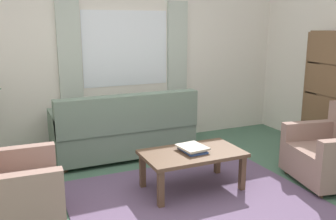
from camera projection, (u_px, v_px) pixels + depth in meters
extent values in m
plane|color=#476B56|center=(194.00, 201.00, 3.90)|extent=(6.24, 6.24, 0.00)
cube|color=silver|center=(125.00, 58.00, 5.61)|extent=(5.32, 0.12, 2.60)
cube|color=white|center=(126.00, 49.00, 5.52)|extent=(1.30, 0.01, 1.10)
cube|color=#B2BCB2|center=(69.00, 50.00, 5.16)|extent=(0.32, 0.06, 1.40)
cube|color=#B2BCB2|center=(177.00, 47.00, 5.82)|extent=(0.32, 0.06, 1.40)
cube|color=#604C6B|center=(194.00, 201.00, 3.90)|extent=(2.50, 2.09, 0.01)
cube|color=slate|center=(123.00, 138.00, 5.22)|extent=(1.90, 0.80, 0.38)
cube|color=slate|center=(129.00, 113.00, 4.84)|extent=(1.90, 0.20, 0.48)
cube|color=slate|center=(179.00, 111.00, 5.50)|extent=(0.16, 0.80, 0.24)
cube|color=slate|center=(57.00, 123.00, 4.80)|extent=(0.16, 0.80, 0.24)
cylinder|color=brown|center=(169.00, 139.00, 5.88)|extent=(0.06, 0.06, 0.06)
cylinder|color=brown|center=(58.00, 155.00, 5.20)|extent=(0.06, 0.06, 0.06)
cylinder|color=brown|center=(186.00, 151.00, 5.34)|extent=(0.06, 0.06, 0.06)
cylinder|color=brown|center=(65.00, 170.00, 4.67)|extent=(0.06, 0.06, 0.06)
cube|color=gray|center=(15.00, 202.00, 3.38)|extent=(0.83, 0.87, 0.36)
cube|color=gray|center=(12.00, 188.00, 2.99)|extent=(0.80, 0.15, 0.22)
cube|color=gray|center=(13.00, 159.00, 3.64)|extent=(0.80, 0.15, 0.22)
cylinder|color=brown|center=(51.00, 201.00, 3.85)|extent=(0.05, 0.05, 0.06)
cube|color=gray|center=(329.00, 163.00, 4.33)|extent=(0.95, 0.98, 0.36)
cube|color=gray|center=(313.00, 130.00, 4.60)|extent=(0.81, 0.27, 0.22)
cylinder|color=brown|center=(287.00, 171.00, 4.63)|extent=(0.05, 0.05, 0.06)
cylinder|color=brown|center=(321.00, 195.00, 3.98)|extent=(0.05, 0.05, 0.06)
cylinder|color=brown|center=(332.00, 166.00, 4.77)|extent=(0.05, 0.05, 0.06)
cube|color=brown|center=(192.00, 153.00, 4.10)|extent=(1.10, 0.64, 0.04)
cube|color=brown|center=(161.00, 189.00, 3.72)|extent=(0.06, 0.06, 0.40)
cube|color=brown|center=(242.00, 173.00, 4.12)|extent=(0.06, 0.06, 0.40)
cube|color=brown|center=(143.00, 171.00, 4.19)|extent=(0.06, 0.06, 0.40)
cube|color=brown|center=(217.00, 158.00, 4.58)|extent=(0.06, 0.06, 0.40)
cube|color=#335199|center=(193.00, 150.00, 4.12)|extent=(0.22, 0.33, 0.02)
cube|color=beige|center=(193.00, 149.00, 4.10)|extent=(0.22, 0.28, 0.02)
cube|color=beige|center=(192.00, 147.00, 4.10)|extent=(0.30, 0.35, 0.02)
cube|color=brown|center=(312.00, 91.00, 5.41)|extent=(0.30, 0.04, 1.70)
cube|color=brown|center=(330.00, 98.00, 4.96)|extent=(0.02, 0.90, 1.70)
cube|color=brown|center=(331.00, 156.00, 5.20)|extent=(0.30, 0.86, 0.02)
cube|color=brown|center=(334.00, 127.00, 5.11)|extent=(0.30, 0.86, 0.02)
cube|color=beige|center=(333.00, 85.00, 5.05)|extent=(0.25, 0.08, 0.27)
cube|color=orange|center=(328.00, 85.00, 5.14)|extent=(0.23, 0.10, 0.24)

